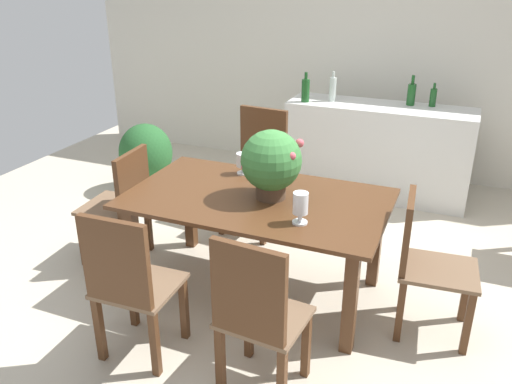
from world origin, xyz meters
TOP-DOWN VIEW (x-y plane):
  - ground_plane at (0.00, 0.00)m, footprint 7.04×7.04m
  - back_wall at (0.00, 2.60)m, footprint 6.40×0.10m
  - dining_table at (0.00, -0.19)m, footprint 1.76×1.03m
  - chair_near_right at (0.39, -1.14)m, footprint 0.47×0.44m
  - chair_head_end at (-1.12, -0.18)m, footprint 0.46×0.48m
  - chair_far_left at (-0.39, 0.78)m, footprint 0.52×0.50m
  - chair_near_left at (-0.39, -1.14)m, footprint 0.46×0.44m
  - chair_foot_end at (1.12, -0.20)m, footprint 0.50×0.45m
  - flower_centerpiece at (0.09, -0.16)m, footprint 0.41×0.41m
  - crystal_vase_left at (-0.26, 0.17)m, footprint 0.10×0.10m
  - crystal_vase_center_near at (0.39, -0.45)m, footprint 0.09×0.09m
  - wine_glass at (-0.08, 0.12)m, footprint 0.07×0.07m
  - kitchen_counter at (0.44, 1.91)m, footprint 1.80×0.54m
  - wine_bottle_clear at (0.70, 2.03)m, footprint 0.08×0.08m
  - wine_bottle_dark at (0.90, 2.06)m, footprint 0.06×0.06m
  - wine_bottle_green at (-0.05, 1.90)m, footprint 0.07×0.07m
  - wine_bottle_amber at (-0.29, 1.77)m, footprint 0.08×0.08m
  - potted_plant_floor at (-1.76, 1.08)m, footprint 0.54×0.54m

SIDE VIEW (x-z plane):
  - ground_plane at x=0.00m, z-range 0.00..0.00m
  - potted_plant_floor at x=-1.76m, z-range 0.04..0.75m
  - kitchen_counter at x=0.44m, z-range 0.00..0.93m
  - chair_foot_end at x=1.12m, z-range 0.05..0.97m
  - chair_head_end at x=-1.12m, z-range 0.06..0.98m
  - chair_near_left at x=-0.39m, z-range 0.05..1.03m
  - chair_near_right at x=0.39m, z-range 0.05..1.03m
  - chair_far_left at x=-0.39m, z-range 0.05..1.11m
  - dining_table at x=0.00m, z-range 0.26..1.00m
  - crystal_vase_left at x=-0.26m, z-range 0.76..0.92m
  - wine_glass at x=-0.08m, z-range 0.77..0.93m
  - crystal_vase_center_near at x=0.39m, z-range 0.76..0.96m
  - flower_centerpiece at x=0.09m, z-range 0.76..1.23m
  - wine_bottle_dark at x=0.90m, z-range 0.90..1.13m
  - wine_bottle_clear at x=0.70m, z-range 0.89..1.18m
  - wine_bottle_amber at x=-0.29m, z-range 0.90..1.19m
  - wine_bottle_green at x=-0.05m, z-range 0.90..1.19m
  - back_wall at x=0.00m, z-range 0.00..2.60m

